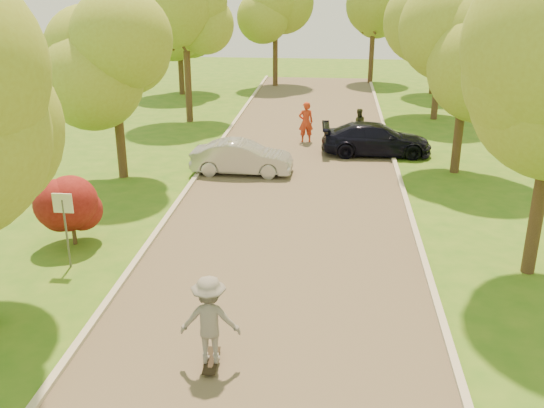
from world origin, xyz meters
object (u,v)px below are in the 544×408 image
at_px(dark_sedan, 376,139).
at_px(person_olive, 358,124).
at_px(silver_sedan, 242,158).
at_px(person_striped, 306,122).
at_px(skateboarder, 210,320).
at_px(street_sign, 64,215).
at_px(longboard, 211,361).

distance_m(dark_sedan, person_olive, 2.89).
relative_size(silver_sedan, person_striped, 2.08).
bearing_deg(skateboarder, street_sign, -44.27).
xyz_separation_m(street_sign, longboard, (4.80, -4.08, -1.46)).
bearing_deg(person_olive, longboard, 74.37).
distance_m(street_sign, person_striped, 15.35).
xyz_separation_m(street_sign, skateboarder, (4.80, -4.08, -0.48)).
xyz_separation_m(silver_sedan, person_striped, (2.33, 5.27, 0.31)).
bearing_deg(dark_sedan, silver_sedan, 119.05).
relative_size(dark_sedan, longboard, 4.91).
distance_m(person_striped, person_olive, 2.73).
xyz_separation_m(skateboarder, person_olive, (3.58, 19.20, -0.33)).
distance_m(skateboarder, person_striped, 18.30).
height_order(longboard, skateboarder, skateboarder).
bearing_deg(longboard, street_sign, -44.27).
height_order(skateboarder, person_olive, skateboarder).
bearing_deg(silver_sedan, longboard, -173.02).
bearing_deg(person_olive, person_striped, 15.06).
height_order(street_sign, dark_sedan, street_sign).
height_order(street_sign, person_olive, street_sign).
height_order(dark_sedan, person_striped, person_striped).
distance_m(dark_sedan, person_striped, 3.77).
height_order(dark_sedan, person_olive, person_olive).
bearing_deg(street_sign, skateboarder, -40.37).
bearing_deg(street_sign, longboard, -40.37).
distance_m(longboard, person_olive, 19.54).
bearing_deg(longboard, person_olive, -104.48).
xyz_separation_m(longboard, skateboarder, (0.00, 0.00, 0.98)).
distance_m(street_sign, skateboarder, 6.32).
xyz_separation_m(skateboarder, person_striped, (1.03, 18.27, -0.10)).
bearing_deg(skateboarder, person_striped, -97.13).
relative_size(dark_sedan, person_striped, 2.48).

